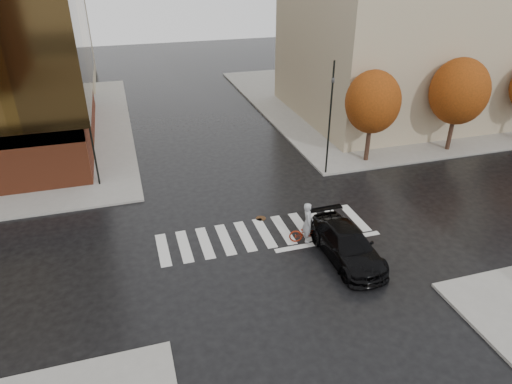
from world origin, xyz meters
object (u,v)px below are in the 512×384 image
traffic_light_nw (90,131)px  traffic_light_ne (330,111)px  cyclist (308,229)px  fire_hydrant (77,175)px  sedan (347,245)px

traffic_light_nw → traffic_light_ne: bearing=74.3°
cyclist → traffic_light_nw: (-10.54, 10.00, 3.02)m
traffic_light_ne → fire_hydrant: (-16.30, 3.70, -3.95)m
traffic_light_ne → fire_hydrant: size_ratio=10.56×
traffic_light_nw → fire_hydrant: (-1.39, 1.00, -3.28)m
traffic_light_nw → fire_hydrant: size_ratio=9.18×
cyclist → fire_hydrant: size_ratio=3.28×
sedan → cyclist: cyclist is taller
sedan → fire_hydrant: (-13.22, 12.86, -0.25)m
traffic_light_nw → cyclist: bearing=41.0°
sedan → traffic_light_nw: bearing=133.7°
traffic_light_nw → sedan: bearing=39.4°
sedan → cyclist: (-1.29, 1.86, 0.01)m
cyclist → fire_hydrant: 16.23m
cyclist → traffic_light_ne: bearing=-13.5°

